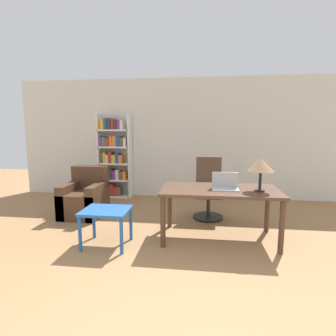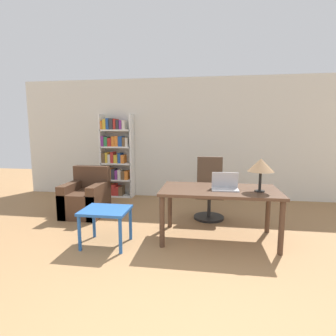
% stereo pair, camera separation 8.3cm
% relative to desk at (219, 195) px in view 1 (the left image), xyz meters
% --- Properties ---
extents(wall_back, '(8.00, 0.06, 2.70)m').
position_rel_desk_xyz_m(wall_back, '(-0.54, 2.34, 0.71)').
color(wall_back, silver).
rests_on(wall_back, ground_plane).
extents(desk, '(1.63, 0.86, 0.74)m').
position_rel_desk_xyz_m(desk, '(0.00, 0.00, 0.00)').
color(desk, '#4C3323').
rests_on(desk, ground_plane).
extents(laptop, '(0.36, 0.23, 0.24)m').
position_rel_desk_xyz_m(laptop, '(0.07, -0.04, 0.15)').
color(laptop, '#B2B2B7').
rests_on(laptop, desk).
extents(table_lamp, '(0.34, 0.34, 0.45)m').
position_rel_desk_xyz_m(table_lamp, '(0.52, -0.08, 0.44)').
color(table_lamp, black).
rests_on(table_lamp, desk).
extents(office_chair, '(0.53, 0.53, 1.08)m').
position_rel_desk_xyz_m(office_chair, '(-0.12, 0.95, -0.16)').
color(office_chair, black).
rests_on(office_chair, ground_plane).
extents(side_table_blue, '(0.62, 0.51, 0.50)m').
position_rel_desk_xyz_m(side_table_blue, '(-1.51, -0.42, -0.22)').
color(side_table_blue, '#2356A3').
rests_on(side_table_blue, ground_plane).
extents(armchair, '(0.69, 0.78, 0.87)m').
position_rel_desk_xyz_m(armchair, '(-2.37, 0.78, -0.35)').
color(armchair, '#472D1E').
rests_on(armchair, ground_plane).
extents(bookshelf, '(0.75, 0.28, 1.91)m').
position_rel_desk_xyz_m(bookshelf, '(-2.28, 2.15, 0.26)').
color(bookshelf, white).
rests_on(bookshelf, ground_plane).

